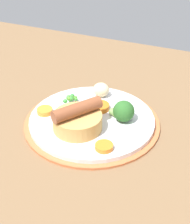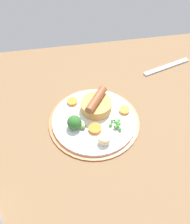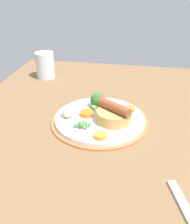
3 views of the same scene
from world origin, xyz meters
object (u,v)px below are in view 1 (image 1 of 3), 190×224
(carrot_slice_4, at_px, (104,147))
(sausage_pudding, at_px, (77,119))
(potato_chunk_0, at_px, (101,90))
(carrot_slice_0, at_px, (45,111))
(dinner_plate, at_px, (92,122))
(carrot_slice_2, at_px, (100,107))
(broccoli_floret_near, at_px, (123,112))
(pea_pile, at_px, (71,99))

(carrot_slice_4, bearing_deg, sausage_pudding, 150.85)
(potato_chunk_0, xyz_separation_m, carrot_slice_0, (-0.08, -0.10, -0.01))
(dinner_plate, relative_size, carrot_slice_2, 7.18)
(sausage_pudding, xyz_separation_m, carrot_slice_4, (0.07, -0.04, -0.02))
(potato_chunk_0, distance_m, carrot_slice_4, 0.18)
(carrot_slice_0, relative_size, carrot_slice_4, 0.98)
(broccoli_floret_near, distance_m, carrot_slice_4, 0.10)
(potato_chunk_0, height_order, carrot_slice_2, potato_chunk_0)
(broccoli_floret_near, relative_size, carrot_slice_4, 1.64)
(carrot_slice_0, height_order, carrot_slice_2, carrot_slice_2)
(sausage_pudding, height_order, potato_chunk_0, sausage_pudding)
(carrot_slice_0, bearing_deg, sausage_pudding, -15.24)
(dinner_plate, xyz_separation_m, carrot_slice_4, (0.06, -0.08, 0.01))
(sausage_pudding, relative_size, carrot_slice_0, 2.99)
(carrot_slice_4, bearing_deg, dinner_plate, 125.26)
(carrot_slice_4, bearing_deg, carrot_slice_2, 114.34)
(pea_pile, distance_m, broccoli_floret_near, 0.12)
(sausage_pudding, bearing_deg, dinner_plate, 17.15)
(carrot_slice_2, relative_size, carrot_slice_4, 1.16)
(sausage_pudding, height_order, carrot_slice_0, sausage_pudding)
(pea_pile, bearing_deg, carrot_slice_0, -124.11)
(dinner_plate, relative_size, sausage_pudding, 2.85)
(carrot_slice_0, bearing_deg, pea_pile, 55.89)
(sausage_pudding, height_order, carrot_slice_2, sausage_pudding)
(sausage_pudding, xyz_separation_m, potato_chunk_0, (-0.00, 0.13, -0.01))
(pea_pile, relative_size, potato_chunk_0, 1.30)
(sausage_pudding, distance_m, broccoli_floret_near, 0.09)
(pea_pile, bearing_deg, potato_chunk_0, 48.52)
(dinner_plate, relative_size, broccoli_floret_near, 5.07)
(sausage_pudding, distance_m, potato_chunk_0, 0.13)
(sausage_pudding, xyz_separation_m, broccoli_floret_near, (0.07, 0.06, -0.00))
(broccoli_floret_near, distance_m, potato_chunk_0, 0.10)
(sausage_pudding, bearing_deg, broccoli_floret_near, -16.64)
(carrot_slice_0, bearing_deg, broccoli_floret_near, 12.32)
(carrot_slice_4, bearing_deg, broccoli_floret_near, 88.16)
(pea_pile, bearing_deg, carrot_slice_2, 2.66)
(broccoli_floret_near, height_order, carrot_slice_2, broccoli_floret_near)
(dinner_plate, bearing_deg, carrot_slice_0, -169.58)
(sausage_pudding, height_order, broccoli_floret_near, sausage_pudding)
(carrot_slice_0, distance_m, carrot_slice_4, 0.16)
(sausage_pudding, relative_size, carrot_slice_2, 2.52)
(dinner_plate, bearing_deg, carrot_slice_4, -54.74)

